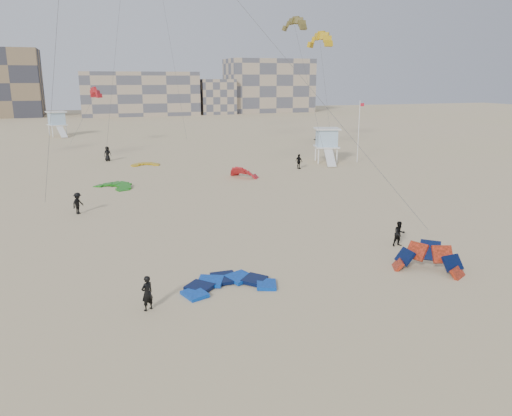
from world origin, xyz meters
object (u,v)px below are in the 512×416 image
object	(u,v)px
kite_ground_blue	(229,287)
kite_ground_orange	(427,271)
kitesurfer_main	(147,293)
lifeguard_tower_near	(327,145)

from	to	relation	value
kite_ground_blue	kite_ground_orange	xyz separation A→B (m)	(10.86, -1.27, 0.00)
kite_ground_blue	kitesurfer_main	size ratio (longest dim) A/B	2.69
kitesurfer_main	kite_ground_blue	bearing A→B (deg)	166.27
kite_ground_blue	lifeguard_tower_near	xyz separation A→B (m)	(21.86, 33.65, 2.11)
kite_ground_orange	lifeguard_tower_near	distance (m)	36.67
kite_ground_orange	lifeguard_tower_near	bearing A→B (deg)	114.61
kite_ground_blue	kite_ground_orange	bearing A→B (deg)	-6.63
lifeguard_tower_near	kite_ground_blue	bearing A→B (deg)	-106.98
kite_ground_blue	kite_ground_orange	size ratio (longest dim) A/B	1.21
kite_ground_blue	kite_ground_orange	distance (m)	10.94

